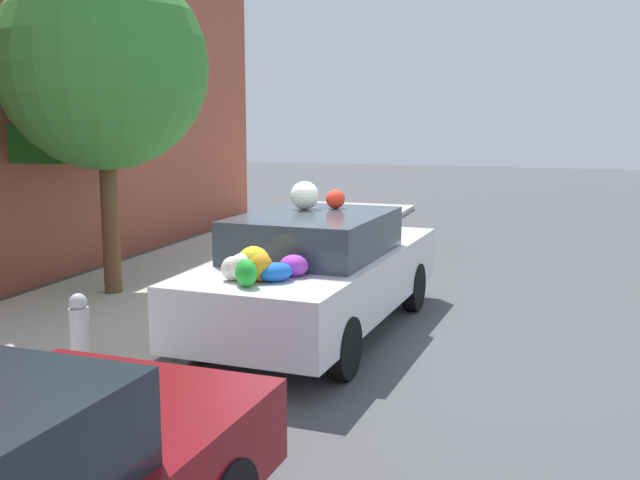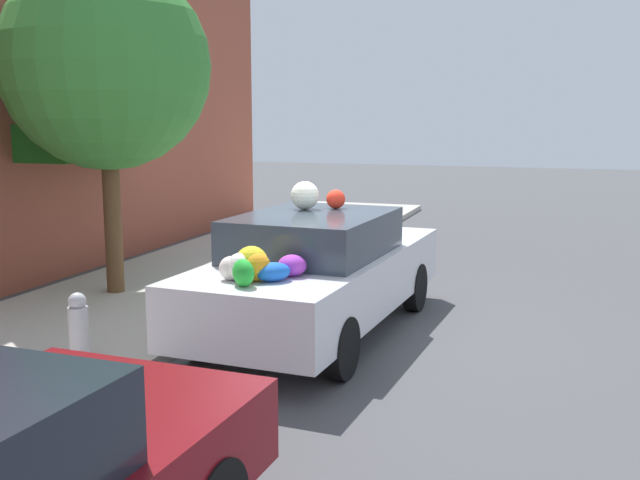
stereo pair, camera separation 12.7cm
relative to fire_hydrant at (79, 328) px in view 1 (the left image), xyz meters
name	(u,v)px [view 1 (the left image)]	position (x,y,z in m)	size (l,w,h in m)	color
ground_plane	(315,332)	(2.11, -1.80, -0.47)	(60.00, 60.00, 0.00)	#4C4C4F
sidewalk_curb	(121,309)	(2.11, 0.90, -0.41)	(24.00, 3.20, 0.13)	#B2ADA3
street_tree	(103,66)	(2.67, 1.38, 2.76)	(2.81, 2.81, 4.52)	brown
fire_hydrant	(79,328)	(0.00, 0.00, 0.00)	(0.20, 0.20, 0.70)	#B2B2B7
art_car	(318,270)	(2.06, -1.85, 0.30)	(4.65, 1.98, 1.80)	silver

